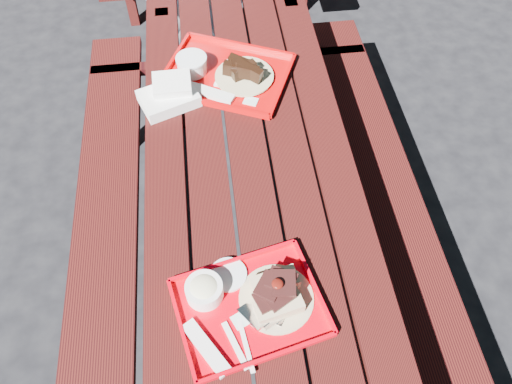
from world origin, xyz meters
TOP-DOWN VIEW (x-y plane):
  - ground at (0.00, 0.00)m, footprint 60.00×60.00m
  - picnic_table_near at (-0.00, 0.00)m, footprint 1.41×2.40m
  - near_tray at (-0.07, -0.49)m, footprint 0.47×0.40m
  - far_tray at (-0.05, 0.48)m, footprint 0.59×0.54m
  - white_cloth at (-0.27, 0.37)m, footprint 0.25×0.22m

SIDE VIEW (x-z plane):
  - ground at x=0.00m, z-range 0.00..0.00m
  - picnic_table_near at x=0.00m, z-range 0.19..0.94m
  - far_tray at x=-0.05m, z-range 0.73..0.82m
  - near_tray at x=-0.07m, z-range 0.72..0.85m
  - white_cloth at x=-0.27m, z-range 0.74..0.83m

